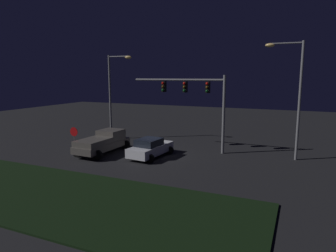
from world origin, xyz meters
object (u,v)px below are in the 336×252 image
Objects in this scene: street_lamp_right at (293,87)px; street_lamp_left at (114,87)px; traffic_signal_gantry at (196,94)px; car_sedan at (150,148)px; pickup_truck at (104,141)px; stop_sign at (74,135)px.

street_lamp_left is at bearing 176.67° from street_lamp_right.
street_lamp_left is at bearing 171.69° from traffic_signal_gantry.
car_sedan is at bearing -127.41° from traffic_signal_gantry.
car_sedan is 5.97m from traffic_signal_gantry.
street_lamp_left is (-2.19, 5.09, 4.30)m from pickup_truck.
street_lamp_right is (16.60, -0.97, 0.30)m from street_lamp_left.
pickup_truck is 8.72m from traffic_signal_gantry.
car_sedan is 9.18m from street_lamp_left.
car_sedan is at bearing -159.76° from street_lamp_right.
pickup_truck is 0.65× the size of street_lamp_left.
street_lamp_right is at bearing 2.64° from traffic_signal_gantry.
stop_sign reaches higher than pickup_truck.
traffic_signal_gantry reaches higher than car_sedan.
stop_sign reaches higher than car_sedan.
car_sedan is at bearing -82.99° from pickup_truck.
car_sedan is (4.22, 0.37, -0.26)m from pickup_truck.
car_sedan is at bearing -36.38° from street_lamp_left.
street_lamp_left reaches higher than pickup_truck.
traffic_signal_gantry is at bearing -59.01° from pickup_truck.
stop_sign is (-6.30, -1.56, 0.82)m from car_sedan.
street_lamp_left is at bearing 90.99° from stop_sign.
street_lamp_right is 17.79m from stop_sign.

